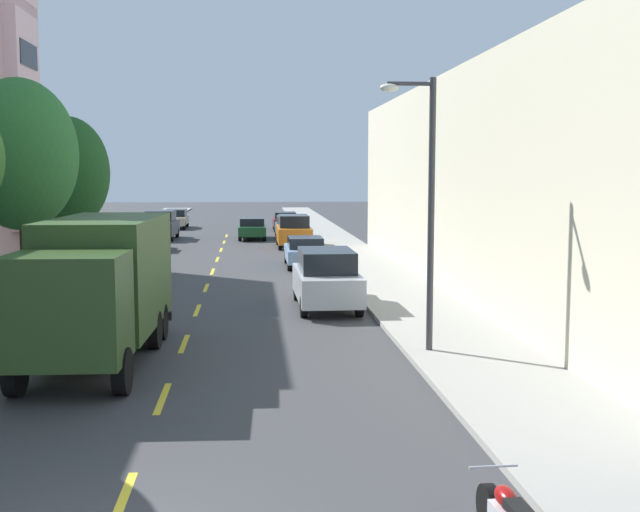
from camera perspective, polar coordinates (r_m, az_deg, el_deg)
name	(u,v)px	position (r m, az deg, el deg)	size (l,w,h in m)	color
ground_plane	(216,264)	(38.69, -7.60, -0.57)	(160.00, 160.00, 0.00)	#38383A
sidewalk_left	(57,269)	(37.72, -18.58, -0.90)	(3.20, 120.00, 0.14)	#99968E
sidewalk_right	(365,266)	(37.04, 3.29, -0.71)	(3.20, 120.00, 0.14)	#99968E
lane_centerline_dashes	(210,279)	(33.24, -8.03, -1.66)	(0.14, 47.20, 0.01)	yellow
apartment_block_opposite	(572,185)	(30.79, 17.84, 4.96)	(10.00, 36.00, 8.01)	beige
street_tree_third	(20,155)	(29.99, -21.00, 6.90)	(4.06, 4.06, 7.65)	#47331E
street_tree_farthest	(69,173)	(37.18, -17.80, 5.78)	(3.62, 3.62, 6.82)	#47331E
street_lamp	(425,194)	(19.01, 7.64, 4.51)	(1.35, 0.28, 6.56)	#38383D
delivery_box_truck	(100,281)	(19.26, -15.68, -1.78)	(2.62, 7.43, 3.36)	#2D471E
parked_wagon_teal	(289,226)	(53.68, -2.28, 2.20)	(1.86, 4.72, 1.50)	#195B60
parked_suv_silver	(326,278)	(25.86, 0.46, -1.63)	(1.99, 4.81, 1.93)	#B2B5BA
parked_sedan_sky	(305,251)	(37.08, -1.10, 0.36)	(1.81, 4.50, 1.43)	#7A9EC6
parked_wagon_champagne	(176,218)	(63.81, -10.45, 2.72)	(1.86, 4.72, 1.50)	tan
parked_sedan_navy	(88,270)	(31.11, -16.50, -1.00)	(1.92, 4.55, 1.43)	navy
parked_suv_orange	(294,231)	(46.75, -1.93, 1.84)	(1.97, 4.81, 1.93)	orange
parked_sedan_black	(145,238)	(45.77, -12.60, 1.31)	(1.84, 4.52, 1.43)	black
parked_sedan_burgundy	(285,221)	(60.32, -2.56, 2.58)	(1.81, 4.50, 1.43)	maroon
parked_suv_charcoal	(161,225)	(53.30, -11.48, 2.25)	(2.04, 4.84, 1.93)	#333338
moving_forest_sedan	(252,228)	(52.61, -4.96, 2.04)	(1.80, 4.50, 1.43)	#194C28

